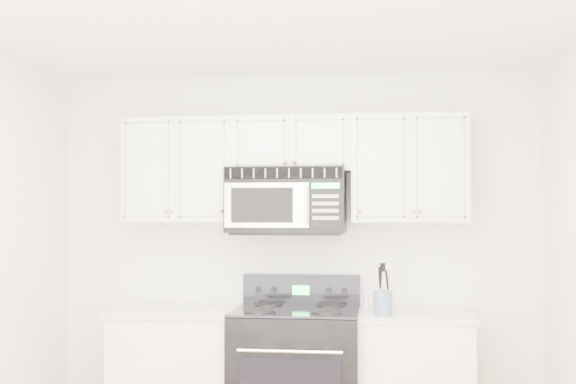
# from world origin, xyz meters

# --- Properties ---
(room) EXTENTS (3.51, 3.51, 2.61)m
(room) POSITION_xyz_m (0.00, 0.00, 1.30)
(room) COLOR brown
(room) RESTS_ON ground
(base_cabinet_left) EXTENTS (0.86, 0.65, 0.92)m
(base_cabinet_left) POSITION_xyz_m (-0.80, 1.44, 0.43)
(base_cabinet_left) COLOR silver
(base_cabinet_left) RESTS_ON ground
(range) EXTENTS (0.85, 0.77, 1.14)m
(range) POSITION_xyz_m (0.05, 1.39, 0.48)
(range) COLOR black
(range) RESTS_ON ground
(upper_cabinets) EXTENTS (2.44, 0.37, 0.75)m
(upper_cabinets) POSITION_xyz_m (-0.00, 1.58, 1.93)
(upper_cabinets) COLOR silver
(upper_cabinets) RESTS_ON ground
(microwave) EXTENTS (0.83, 0.46, 0.46)m
(microwave) POSITION_xyz_m (-0.04, 1.54, 1.68)
(microwave) COLOR black
(microwave) RESTS_ON ground
(utensil_crock) EXTENTS (0.13, 0.13, 0.33)m
(utensil_crock) POSITION_xyz_m (0.63, 1.27, 1.01)
(utensil_crock) COLOR slate
(utensil_crock) RESTS_ON base_cabinet_right
(shaker_salt) EXTENTS (0.04, 0.04, 0.09)m
(shaker_salt) POSITION_xyz_m (0.60, 1.41, 0.97)
(shaker_salt) COLOR silver
(shaker_salt) RESTS_ON base_cabinet_right
(shaker_pepper) EXTENTS (0.04, 0.04, 0.09)m
(shaker_pepper) POSITION_xyz_m (0.52, 1.36, 0.97)
(shaker_pepper) COLOR silver
(shaker_pepper) RESTS_ON base_cabinet_right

